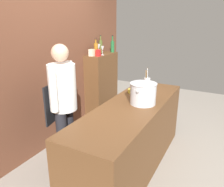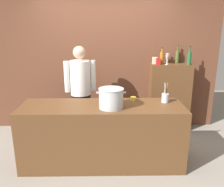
{
  "view_description": "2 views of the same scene",
  "coord_description": "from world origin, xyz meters",
  "px_view_note": "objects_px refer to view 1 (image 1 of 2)",
  "views": [
    {
      "loc": [
        -2.45,
        -1.03,
        1.94
      ],
      "look_at": [
        0.28,
        0.43,
        0.91
      ],
      "focal_mm": 36.16,
      "sensor_mm": 36.0,
      "label": 1
    },
    {
      "loc": [
        0.09,
        -3.11,
        1.97
      ],
      "look_at": [
        0.15,
        0.42,
        0.95
      ],
      "focal_mm": 37.56,
      "sensor_mm": 36.0,
      "label": 2
    }
  ],
  "objects_px": {
    "wine_bottle_amber": "(96,49)",
    "wine_glass_short": "(102,49)",
    "spice_tin_cream": "(92,53)",
    "stockpot_large": "(143,93)",
    "wine_bottle_green": "(112,46)",
    "wine_glass_tall": "(99,47)",
    "chef": "(63,100)",
    "butter_jar": "(131,91)",
    "utensil_crock": "(147,81)",
    "spice_tin_red": "(98,53)",
    "wine_bottle_olive": "(101,46)"
  },
  "relations": [
    {
      "from": "wine_glass_tall",
      "to": "wine_glass_short",
      "type": "bearing_deg",
      "value": -108.87
    },
    {
      "from": "wine_bottle_amber",
      "to": "wine_bottle_green",
      "type": "bearing_deg",
      "value": -10.46
    },
    {
      "from": "stockpot_large",
      "to": "wine_glass_short",
      "type": "xyz_separation_m",
      "value": [
        1.02,
        1.19,
        0.37
      ]
    },
    {
      "from": "stockpot_large",
      "to": "wine_glass_short",
      "type": "height_order",
      "value": "wine_glass_short"
    },
    {
      "from": "wine_bottle_green",
      "to": "wine_glass_tall",
      "type": "bearing_deg",
      "value": 165.69
    },
    {
      "from": "chef",
      "to": "wine_bottle_amber",
      "type": "height_order",
      "value": "chef"
    },
    {
      "from": "utensil_crock",
      "to": "wine_glass_short",
      "type": "distance_m",
      "value": 1.08
    },
    {
      "from": "stockpot_large",
      "to": "utensil_crock",
      "type": "xyz_separation_m",
      "value": [
        0.79,
        0.23,
        -0.06
      ]
    },
    {
      "from": "utensil_crock",
      "to": "wine_bottle_green",
      "type": "xyz_separation_m",
      "value": [
        0.64,
        0.97,
        0.44
      ]
    },
    {
      "from": "chef",
      "to": "wine_bottle_green",
      "type": "xyz_separation_m",
      "value": [
        1.94,
        0.33,
        0.45
      ]
    },
    {
      "from": "wine_bottle_green",
      "to": "spice_tin_cream",
      "type": "relative_size",
      "value": 2.71
    },
    {
      "from": "chef",
      "to": "butter_jar",
      "type": "bearing_deg",
      "value": 133.09
    },
    {
      "from": "butter_jar",
      "to": "spice_tin_cream",
      "type": "xyz_separation_m",
      "value": [
        0.49,
        0.99,
        0.43
      ]
    },
    {
      "from": "stockpot_large",
      "to": "spice_tin_cream",
      "type": "xyz_separation_m",
      "value": [
        0.82,
        1.3,
        0.32
      ]
    },
    {
      "from": "spice_tin_cream",
      "to": "utensil_crock",
      "type": "bearing_deg",
      "value": -91.85
    },
    {
      "from": "stockpot_large",
      "to": "butter_jar",
      "type": "xyz_separation_m",
      "value": [
        0.33,
        0.31,
        -0.11
      ]
    },
    {
      "from": "stockpot_large",
      "to": "wine_glass_tall",
      "type": "distance_m",
      "value": 1.72
    },
    {
      "from": "butter_jar",
      "to": "wine_glass_short",
      "type": "xyz_separation_m",
      "value": [
        0.69,
        0.88,
        0.48
      ]
    },
    {
      "from": "stockpot_large",
      "to": "utensil_crock",
      "type": "distance_m",
      "value": 0.82
    },
    {
      "from": "wine_bottle_olive",
      "to": "wine_glass_short",
      "type": "distance_m",
      "value": 0.3
    },
    {
      "from": "wine_bottle_amber",
      "to": "wine_glass_short",
      "type": "relative_size",
      "value": 1.81
    },
    {
      "from": "wine_glass_short",
      "to": "spice_tin_red",
      "type": "bearing_deg",
      "value": -177.81
    },
    {
      "from": "butter_jar",
      "to": "spice_tin_red",
      "type": "bearing_deg",
      "value": 58.71
    },
    {
      "from": "wine_bottle_amber",
      "to": "spice_tin_red",
      "type": "height_order",
      "value": "wine_bottle_amber"
    },
    {
      "from": "spice_tin_cream",
      "to": "wine_glass_tall",
      "type": "bearing_deg",
      "value": -1.29
    },
    {
      "from": "wine_glass_tall",
      "to": "spice_tin_cream",
      "type": "height_order",
      "value": "wine_glass_tall"
    },
    {
      "from": "stockpot_large",
      "to": "wine_glass_short",
      "type": "bearing_deg",
      "value": 49.5
    },
    {
      "from": "chef",
      "to": "butter_jar",
      "type": "distance_m",
      "value": 1.01
    },
    {
      "from": "wine_bottle_olive",
      "to": "spice_tin_red",
      "type": "bearing_deg",
      "value": -154.72
    },
    {
      "from": "utensil_crock",
      "to": "wine_bottle_green",
      "type": "bearing_deg",
      "value": 56.83
    },
    {
      "from": "spice_tin_red",
      "to": "wine_bottle_green",
      "type": "bearing_deg",
      "value": 1.45
    },
    {
      "from": "wine_bottle_amber",
      "to": "stockpot_large",
      "type": "bearing_deg",
      "value": -126.36
    },
    {
      "from": "utensil_crock",
      "to": "chef",
      "type": "bearing_deg",
      "value": 153.65
    },
    {
      "from": "spice_tin_red",
      "to": "wine_bottle_olive",
      "type": "bearing_deg",
      "value": 25.28
    },
    {
      "from": "chef",
      "to": "utensil_crock",
      "type": "bearing_deg",
      "value": 140.35
    },
    {
      "from": "wine_bottle_green",
      "to": "wine_bottle_amber",
      "type": "height_order",
      "value": "wine_bottle_green"
    },
    {
      "from": "wine_bottle_green",
      "to": "wine_bottle_olive",
      "type": "bearing_deg",
      "value": 134.14
    },
    {
      "from": "wine_bottle_amber",
      "to": "utensil_crock",
      "type": "bearing_deg",
      "value": -98.6
    },
    {
      "from": "wine_bottle_green",
      "to": "wine_glass_tall",
      "type": "height_order",
      "value": "wine_bottle_green"
    },
    {
      "from": "wine_glass_tall",
      "to": "wine_bottle_amber",
      "type": "bearing_deg",
      "value": -176.36
    },
    {
      "from": "wine_glass_short",
      "to": "stockpot_large",
      "type": "bearing_deg",
      "value": -130.5
    },
    {
      "from": "spice_tin_cream",
      "to": "stockpot_large",
      "type": "bearing_deg",
      "value": -122.33
    },
    {
      "from": "butter_jar",
      "to": "wine_bottle_green",
      "type": "relative_size",
      "value": 0.27
    },
    {
      "from": "wine_glass_tall",
      "to": "chef",
      "type": "bearing_deg",
      "value": -164.97
    },
    {
      "from": "stockpot_large",
      "to": "spice_tin_red",
      "type": "xyz_separation_m",
      "value": [
        0.86,
        1.19,
        0.32
      ]
    },
    {
      "from": "chef",
      "to": "wine_glass_tall",
      "type": "relative_size",
      "value": 8.69
    },
    {
      "from": "utensil_crock",
      "to": "spice_tin_cream",
      "type": "relative_size",
      "value": 2.43
    },
    {
      "from": "spice_tin_cream",
      "to": "wine_glass_short",
      "type": "bearing_deg",
      "value": -28.87
    },
    {
      "from": "butter_jar",
      "to": "wine_bottle_amber",
      "type": "relative_size",
      "value": 0.3
    },
    {
      "from": "wine_bottle_amber",
      "to": "spice_tin_cream",
      "type": "xyz_separation_m",
      "value": [
        -0.13,
        0.01,
        -0.05
      ]
    }
  ]
}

